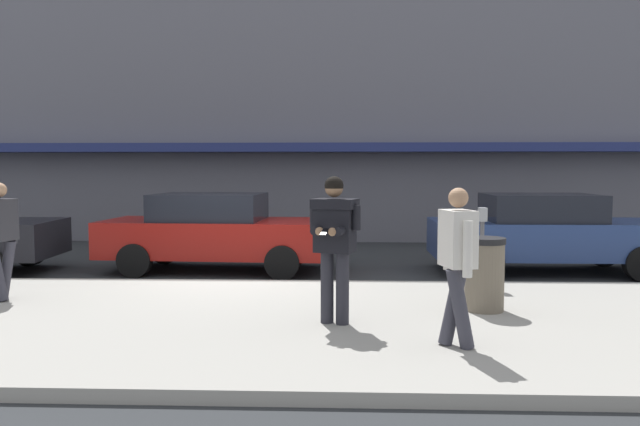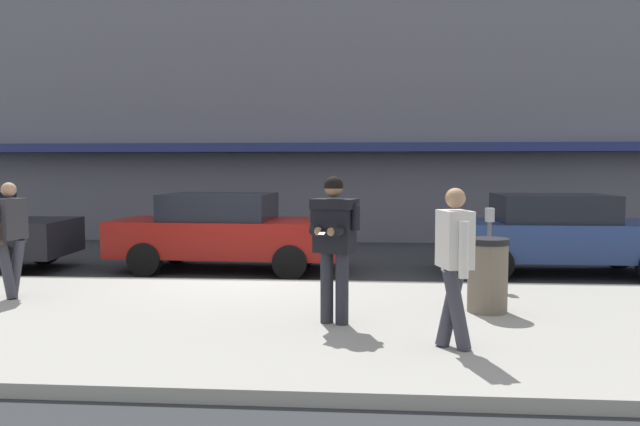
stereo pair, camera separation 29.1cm
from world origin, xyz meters
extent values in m
plane|color=#2B2D30|center=(0.00, 0.00, 0.00)|extent=(80.00, 80.00, 0.00)
cube|color=#99968E|center=(1.00, -2.85, 0.07)|extent=(32.00, 5.30, 0.14)
cube|color=silver|center=(1.00, 0.05, 0.00)|extent=(28.00, 0.12, 0.01)
cube|color=slate|center=(1.00, 8.50, 5.77)|extent=(28.00, 4.00, 11.53)
cube|color=navy|center=(1.00, 6.15, 2.60)|extent=(26.60, 0.70, 0.24)
cylinder|color=black|center=(-4.68, 2.03, 0.32)|extent=(0.65, 0.26, 0.64)
cylinder|color=black|center=(-4.57, 0.32, 0.32)|extent=(0.65, 0.26, 0.64)
cube|color=maroon|center=(-0.59, 1.52, 0.67)|extent=(4.59, 2.04, 0.70)
cube|color=black|center=(-0.77, 1.53, 1.28)|extent=(2.15, 1.74, 0.52)
cylinder|color=black|center=(0.85, 2.30, 0.32)|extent=(0.65, 0.25, 0.64)
cylinder|color=black|center=(0.76, 0.60, 0.32)|extent=(0.65, 0.25, 0.64)
cylinder|color=black|center=(-1.94, 2.45, 0.32)|extent=(0.65, 0.25, 0.64)
cylinder|color=black|center=(-2.02, 0.74, 0.32)|extent=(0.65, 0.25, 0.64)
cube|color=navy|center=(5.88, 1.57, 0.67)|extent=(4.50, 1.83, 0.70)
cube|color=black|center=(5.70, 1.57, 1.28)|extent=(2.07, 1.64, 0.52)
cylinder|color=black|center=(7.28, 2.42, 0.32)|extent=(0.64, 0.22, 0.64)
cylinder|color=black|center=(4.49, 2.43, 0.32)|extent=(0.64, 0.22, 0.64)
cylinder|color=black|center=(4.49, 0.72, 0.32)|extent=(0.64, 0.22, 0.64)
cylinder|color=#23232B|center=(1.88, -3.18, 0.58)|extent=(0.16, 0.16, 0.88)
cylinder|color=#23232B|center=(1.69, -3.11, 0.58)|extent=(0.16, 0.16, 0.88)
cube|color=black|center=(1.78, -3.14, 1.34)|extent=(0.53, 0.44, 0.64)
cube|color=black|center=(1.78, -3.14, 1.61)|extent=(0.60, 0.50, 0.12)
cylinder|color=black|center=(2.04, -3.24, 1.45)|extent=(0.11, 0.11, 0.30)
cylinder|color=black|center=(1.87, -3.35, 1.30)|extent=(0.20, 0.32, 0.10)
sphere|color=#8C6647|center=(1.76, -3.45, 1.30)|extent=(0.10, 0.10, 0.10)
cylinder|color=black|center=(1.53, -3.05, 1.45)|extent=(0.11, 0.11, 0.30)
cylinder|color=black|center=(1.59, -3.25, 1.30)|extent=(0.20, 0.32, 0.10)
sphere|color=#8C6647|center=(1.61, -3.40, 1.30)|extent=(0.10, 0.10, 0.10)
cube|color=black|center=(1.67, -3.47, 1.30)|extent=(0.12, 0.16, 0.07)
sphere|color=#8C6647|center=(1.77, -3.17, 1.80)|extent=(0.22, 0.22, 0.22)
sphere|color=black|center=(1.77, -3.17, 1.83)|extent=(0.23, 0.23, 0.23)
cylinder|color=#33333D|center=(3.11, -4.18, 0.57)|extent=(0.35, 0.22, 0.87)
cylinder|color=#33333D|center=(3.07, -4.01, 0.57)|extent=(0.35, 0.22, 0.87)
cube|color=silver|center=(3.09, -4.09, 1.30)|extent=(0.37, 0.47, 0.60)
cylinder|color=silver|center=(3.15, -4.34, 1.22)|extent=(0.10, 0.10, 0.58)
cylinder|color=silver|center=(3.03, -3.85, 1.22)|extent=(0.10, 0.10, 0.58)
sphere|color=tan|center=(3.09, -4.09, 1.73)|extent=(0.21, 0.21, 0.21)
cylinder|color=#33333D|center=(-3.01, -1.87, 0.57)|extent=(0.35, 0.22, 0.87)
cylinder|color=#33333D|center=(-3.06, -2.05, 0.57)|extent=(0.35, 0.22, 0.87)
cube|color=#2D2D33|center=(-3.04, -1.96, 1.30)|extent=(0.37, 0.47, 0.60)
cylinder|color=#2D2D33|center=(-2.98, -1.72, 1.22)|extent=(0.10, 0.10, 0.58)
sphere|color=tan|center=(-3.04, -1.96, 1.73)|extent=(0.21, 0.21, 0.21)
cylinder|color=#4C4C51|center=(4.12, -0.60, 0.67)|extent=(0.07, 0.07, 1.05)
cube|color=gray|center=(4.12, -0.60, 1.30)|extent=(0.12, 0.18, 0.22)
cylinder|color=#665B4C|center=(3.77, -2.36, 0.59)|extent=(0.52, 0.52, 0.90)
cylinder|color=black|center=(3.77, -2.36, 1.08)|extent=(0.55, 0.55, 0.08)
camera|label=1|loc=(1.90, -10.67, 2.04)|focal=35.00mm
camera|label=2|loc=(2.19, -10.65, 2.04)|focal=35.00mm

